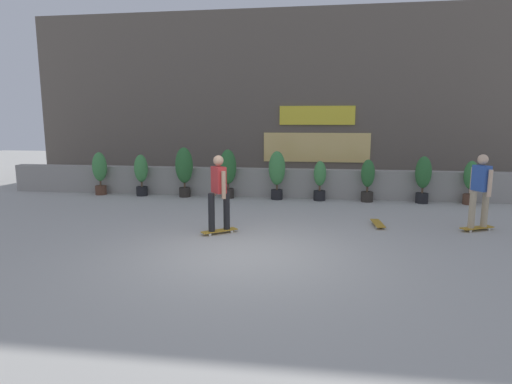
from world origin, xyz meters
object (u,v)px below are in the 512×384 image
object	(u,v)px
potted_plant_3	(228,170)
potted_plant_8	(471,181)
potted_plant_1	(141,173)
potted_plant_0	(100,171)
potted_plant_2	(184,168)
potted_plant_5	(320,180)
skater_far_right	(219,191)
skater_mid_plaza	(480,189)
potted_plant_7	(423,177)
skateboard_near_camera	(378,223)
potted_plant_4	(277,171)
potted_plant_6	(368,179)

from	to	relation	value
potted_plant_3	potted_plant_8	bearing A→B (deg)	0.00
potted_plant_1	potted_plant_8	distance (m)	10.02
potted_plant_0	potted_plant_2	distance (m)	2.87
potted_plant_5	skater_far_right	distance (m)	4.76
potted_plant_2	potted_plant_3	xyz separation A→B (m)	(1.42, 0.00, -0.04)
potted_plant_5	skater_mid_plaza	xyz separation A→B (m)	(3.48, -3.16, 0.30)
potted_plant_0	potted_plant_2	world-z (taller)	potted_plant_2
potted_plant_7	skater_far_right	world-z (taller)	skater_far_right
skateboard_near_camera	potted_plant_8	bearing A→B (deg)	45.68
potted_plant_8	skater_far_right	bearing A→B (deg)	-146.70
potted_plant_5	skateboard_near_camera	size ratio (longest dim) A/B	1.49
potted_plant_7	potted_plant_8	size ratio (longest dim) A/B	1.09
potted_plant_4	potted_plant_2	bearing A→B (deg)	180.00
potted_plant_0	potted_plant_8	xyz separation A→B (m)	(11.45, 0.00, -0.10)
potted_plant_5	potted_plant_8	distance (m)	4.32
potted_plant_0	skater_far_right	world-z (taller)	skater_far_right
potted_plant_1	potted_plant_2	size ratio (longest dim) A/B	0.84
potted_plant_0	skater_mid_plaza	bearing A→B (deg)	-16.57
potted_plant_4	potted_plant_8	xyz separation A→B (m)	(5.63, 0.00, -0.17)
potted_plant_3	skater_mid_plaza	xyz separation A→B (m)	(6.32, -3.16, 0.05)
potted_plant_3	potted_plant_7	distance (m)	5.85
potted_plant_8	potted_plant_6	bearing A→B (deg)	180.00
potted_plant_2	skateboard_near_camera	size ratio (longest dim) A/B	1.95
skater_far_right	skater_mid_plaza	bearing A→B (deg)	10.95
potted_plant_1	skater_mid_plaza	distance (m)	9.71
potted_plant_7	skater_far_right	size ratio (longest dim) A/B	0.82
potted_plant_2	skater_far_right	distance (m)	4.74
potted_plant_6	potted_plant_8	size ratio (longest dim) A/B	1.00
potted_plant_4	potted_plant_8	size ratio (longest dim) A/B	1.17
potted_plant_5	skater_far_right	size ratio (longest dim) A/B	0.71
potted_plant_2	potted_plant_8	size ratio (longest dim) A/B	1.24
potted_plant_3	potted_plant_7	bearing A→B (deg)	0.00
potted_plant_2	potted_plant_5	bearing A→B (deg)	0.00
potted_plant_5	skater_mid_plaza	distance (m)	4.70
potted_plant_0	skateboard_near_camera	bearing A→B (deg)	-19.76
potted_plant_3	skater_mid_plaza	world-z (taller)	skater_mid_plaza
potted_plant_2	potted_plant_3	world-z (taller)	potted_plant_2
potted_plant_1	potted_plant_5	distance (m)	5.71
potted_plant_3	skater_mid_plaza	distance (m)	7.07
potted_plant_4	potted_plant_6	distance (m)	2.73
potted_plant_6	potted_plant_0	bearing A→B (deg)	180.00
potted_plant_6	skateboard_near_camera	bearing A→B (deg)	-91.32
potted_plant_2	potted_plant_1	bearing A→B (deg)	-180.00
potted_plant_2	potted_plant_4	distance (m)	2.96
potted_plant_3	potted_plant_7	xyz separation A→B (m)	(5.84, 0.00, -0.10)
potted_plant_6	skater_mid_plaza	xyz separation A→B (m)	(2.06, -3.16, 0.24)
potted_plant_2	potted_plant_7	size ratio (longest dim) A/B	1.14
potted_plant_5	potted_plant_6	world-z (taller)	potted_plant_6
potted_plant_6	skater_far_right	distance (m)	5.54
potted_plant_6	potted_plant_8	world-z (taller)	potted_plant_6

